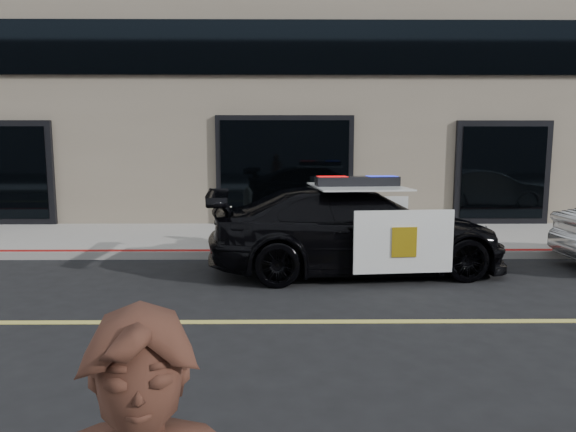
{
  "coord_description": "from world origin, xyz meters",
  "views": [
    {
      "loc": [
        -1.03,
        -5.99,
        2.12
      ],
      "look_at": [
        -0.96,
        2.2,
        1.0
      ],
      "focal_mm": 32.0,
      "sensor_mm": 36.0,
      "label": 1
    }
  ],
  "objects": [
    {
      "name": "sidewalk_n",
      "position": [
        0.0,
        5.25,
        0.07
      ],
      "size": [
        60.0,
        3.5,
        0.15
      ],
      "primitive_type": "cube",
      "color": "gray",
      "rests_on": "ground"
    },
    {
      "name": "building_n",
      "position": [
        0.0,
        10.5,
        6.0
      ],
      "size": [
        60.0,
        7.0,
        12.0
      ],
      "primitive_type": "cube",
      "color": "#756856",
      "rests_on": "ground"
    },
    {
      "name": "police_car",
      "position": [
        0.2,
        2.53,
        0.73
      ],
      "size": [
        2.97,
        5.34,
        1.62
      ],
      "color": "black",
      "rests_on": "ground"
    },
    {
      "name": "fire_hydrant",
      "position": [
        -2.11,
        4.33,
        0.5
      ],
      "size": [
        0.34,
        0.47,
        0.75
      ],
      "color": "white",
      "rests_on": "sidewalk_n"
    },
    {
      "name": "ground",
      "position": [
        0.0,
        0.0,
        0.0
      ],
      "size": [
        120.0,
        120.0,
        0.0
      ],
      "primitive_type": "plane",
      "color": "black",
      "rests_on": "ground"
    }
  ]
}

